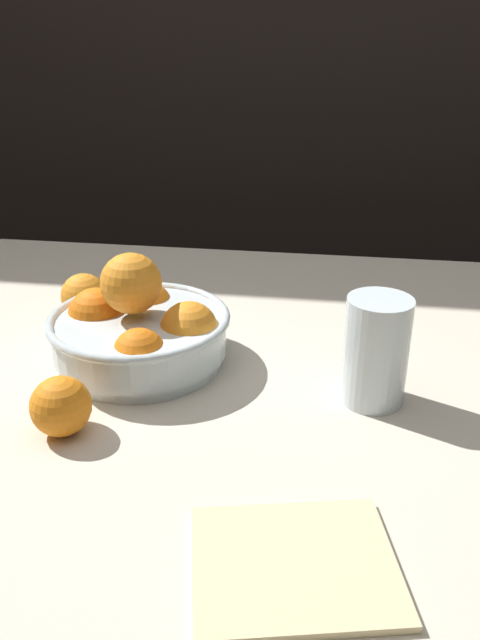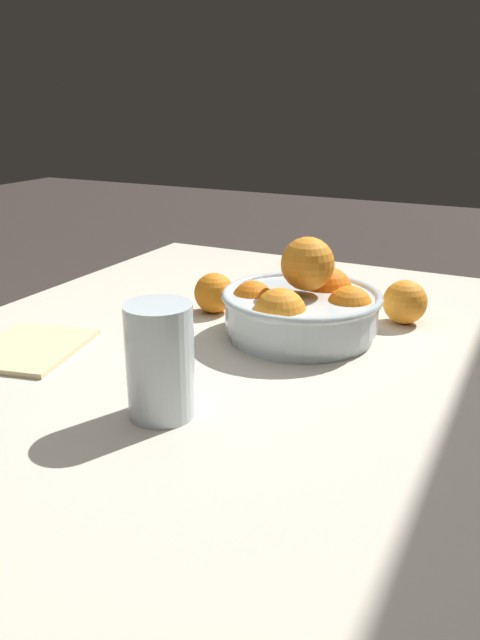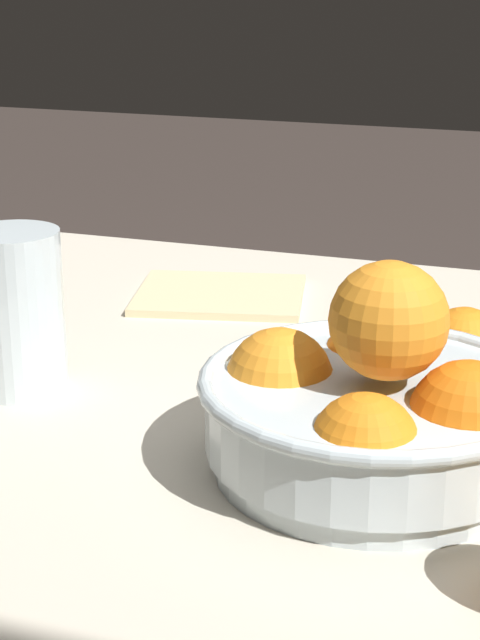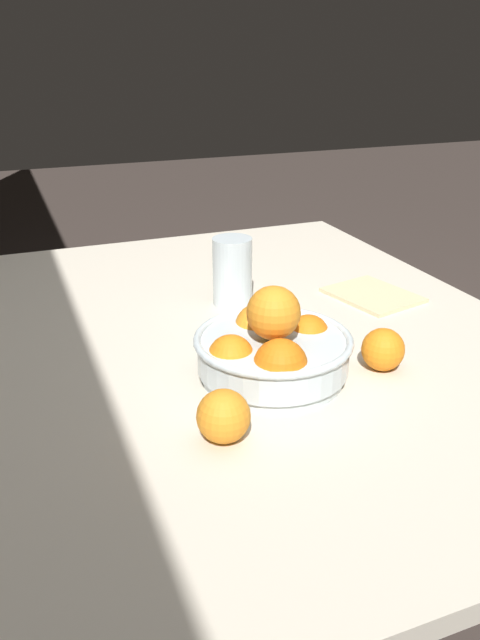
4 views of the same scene
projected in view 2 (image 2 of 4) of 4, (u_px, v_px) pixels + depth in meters
dining_table at (240, 417)px, 0.87m from camera, size 1.31×1.04×0.70m
fruit_bowl at (302, 306)px, 0.97m from camera, size 0.25×0.25×0.16m
juice_glass at (160, 366)px, 0.72m from camera, size 0.08×0.08×0.14m
orange_loose_near_bowl at (405, 302)px, 1.03m from camera, size 0.07×0.07×0.07m
orange_loose_front at (214, 293)px, 1.09m from camera, size 0.07×0.07×0.07m
napkin at (29, 348)px, 0.93m from camera, size 0.21×0.18×0.01m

